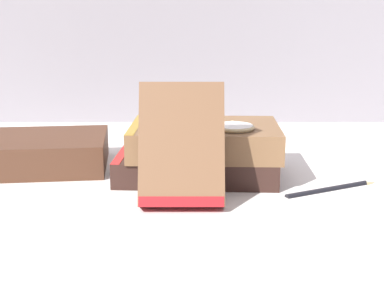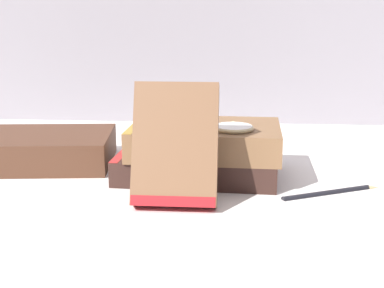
# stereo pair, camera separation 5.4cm
# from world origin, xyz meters

# --- Properties ---
(ground_plane) EXTENTS (3.00, 3.00, 0.00)m
(ground_plane) POSITION_xyz_m (0.00, 0.00, 0.00)
(ground_plane) COLOR silver
(book_flat_bottom) EXTENTS (0.22, 0.16, 0.03)m
(book_flat_bottom) POSITION_xyz_m (-0.02, 0.04, 0.02)
(book_flat_bottom) COLOR #331E19
(book_flat_bottom) RESTS_ON ground_plane
(book_flat_top) EXTENTS (0.20, 0.14, 0.04)m
(book_flat_top) POSITION_xyz_m (-0.01, 0.03, 0.05)
(book_flat_top) COLOR brown
(book_flat_top) RESTS_ON book_flat_bottom
(book_side_left) EXTENTS (0.27, 0.17, 0.05)m
(book_side_left) POSITION_xyz_m (-0.29, 0.07, 0.02)
(book_side_left) COLOR #4C2D1E
(book_side_left) RESTS_ON ground_plane
(book_leaning_front) EXTENTS (0.10, 0.07, 0.14)m
(book_leaning_front) POSITION_xyz_m (-0.04, -0.08, 0.07)
(book_leaning_front) COLOR brown
(book_leaning_front) RESTS_ON ground_plane
(pocket_watch) EXTENTS (0.05, 0.06, 0.01)m
(pocket_watch) POSITION_xyz_m (0.03, 0.01, 0.08)
(pocket_watch) COLOR white
(pocket_watch) RESTS_ON book_flat_top
(reading_glasses) EXTENTS (0.09, 0.05, 0.00)m
(reading_glasses) POSITION_xyz_m (-0.04, 0.20, 0.00)
(reading_glasses) COLOR #ADADB2
(reading_glasses) RESTS_ON ground_plane
(fountain_pen) EXTENTS (0.13, 0.07, 0.01)m
(fountain_pen) POSITION_xyz_m (0.16, -0.03, 0.00)
(fountain_pen) COLOR black
(fountain_pen) RESTS_ON ground_plane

